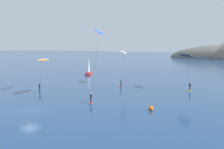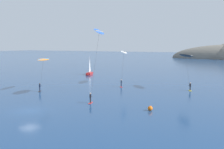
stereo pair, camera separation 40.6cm
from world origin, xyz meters
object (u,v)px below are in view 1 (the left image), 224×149
Objects in this scene: kitesurfer_white at (123,54)px; marker_buoy at (151,108)px; kitesurfer_orange at (43,62)px; sailboat_near at (89,73)px; kitesurfer_blue at (99,36)px; kitesurfer_black at (186,58)px.

marker_buoy is (15.36, -22.55, -6.73)m from kitesurfer_white.
kitesurfer_white is 19.20m from kitesurfer_orange.
kitesurfer_blue is at bearing -54.08° from sailboat_near.
kitesurfer_blue is at bearing -78.51° from kitesurfer_white.
kitesurfer_white reaches higher than kitesurfer_orange.
kitesurfer_blue is (21.70, -29.95, 10.26)m from sailboat_near.
kitesurfer_blue is (13.99, -1.05, 5.10)m from kitesurfer_orange.
kitesurfer_blue reaches higher than kitesurfer_white.
kitesurfer_black is at bearing -22.41° from sailboat_near.
kitesurfer_black is at bearing 91.32° from marker_buoy.
kitesurfer_white is (18.24, -12.90, 6.44)m from sailboat_near.
marker_buoy is at bearing -55.75° from kitesurfer_white.
kitesurfer_white is 17.82m from kitesurfer_blue.
sailboat_near is 30.35m from kitesurfer_orange.
sailboat_near is at bearing 133.46° from marker_buoy.
kitesurfer_blue is (3.47, -17.06, 3.82)m from kitesurfer_white.
marker_buoy is at bearing -88.68° from kitesurfer_black.
kitesurfer_black reaches higher than kitesurfer_orange.
kitesurfer_orange is 9.38× the size of marker_buoy.
kitesurfer_blue is at bearing -124.92° from kitesurfer_black.
marker_buoy is at bearing -24.81° from kitesurfer_blue.
sailboat_near is 0.78× the size of kitesurfer_black.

